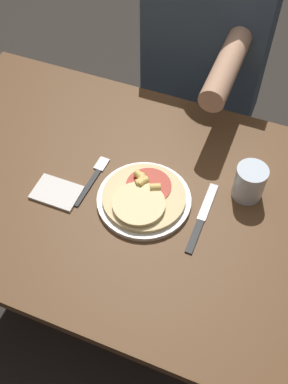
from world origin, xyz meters
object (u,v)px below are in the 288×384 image
at_px(dining_table, 130,215).
at_px(pizza, 143,197).
at_px(knife, 202,218).
at_px(person_diner, 205,63).
at_px(plate, 144,200).
at_px(drinking_glass, 250,182).
at_px(fork, 93,178).

height_order(dining_table, pizza, pizza).
distance_m(dining_table, knife, 0.23).
bearing_deg(person_diner, pizza, -87.37).
distance_m(dining_table, person_diner, 0.64).
bearing_deg(dining_table, plate, -19.50).
height_order(pizza, drinking_glass, drinking_glass).
bearing_deg(person_diner, drinking_glass, -63.05).
bearing_deg(dining_table, pizza, -23.19).
bearing_deg(plate, fork, 172.42).
relative_size(pizza, person_diner, 0.17).
relative_size(knife, drinking_glass, 2.30).
distance_m(dining_table, fork, 0.16).
relative_size(drinking_glass, person_diner, 0.08).
xyz_separation_m(knife, person_diner, (-0.18, 0.65, -0.04)).
bearing_deg(person_diner, dining_table, -91.72).
distance_m(pizza, person_diner, 0.66).
height_order(knife, drinking_glass, drinking_glass).
height_order(dining_table, knife, knife).
xyz_separation_m(dining_table, knife, (0.20, -0.01, 0.12)).
distance_m(plate, pizza, 0.02).
xyz_separation_m(dining_table, person_diner, (0.02, 0.63, 0.08)).
bearing_deg(knife, pizza, -177.73).
xyz_separation_m(dining_table, pizza, (0.05, -0.02, 0.14)).
height_order(dining_table, plate, plate).
bearing_deg(dining_table, person_diner, 88.28).
bearing_deg(fork, person_diner, 78.99).
bearing_deg(knife, person_diner, 105.89).
height_order(fork, person_diner, person_diner).
height_order(plate, pizza, pizza).
relative_size(pizza, fork, 1.21).
xyz_separation_m(plate, knife, (0.15, 0.00, -0.00)).
bearing_deg(fork, dining_table, -1.52).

